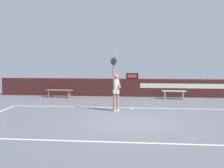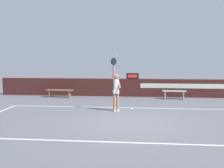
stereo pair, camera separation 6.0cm
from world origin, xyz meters
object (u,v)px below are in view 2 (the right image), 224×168
Objects in this scene: tennis_player at (116,89)px; tennis_ball at (117,55)px; speed_display at (133,76)px; courtside_bench_near at (60,91)px; courtside_bench_far at (174,93)px.

tennis_player is 1.59m from tennis_ball.
speed_display is 4.71m from courtside_bench_near.
tennis_ball is (0.03, -0.05, 1.59)m from tennis_player.
tennis_player is (-0.68, -4.65, -0.28)m from speed_display.
courtside_bench_near is 7.06m from courtside_bench_far.
speed_display is at bearing 10.14° from courtside_bench_near.
courtside_bench_far is at bearing 50.33° from tennis_ball.
speed_display is 0.31× the size of tennis_player.
tennis_player is 5.48m from courtside_bench_near.
speed_display is 10.91× the size of tennis_ball.
courtside_bench_far is at bearing -19.07° from speed_display.
speed_display is 0.45× the size of courtside_bench_near.
courtside_bench_far reaches higher than courtside_bench_near.
tennis_ball is at bearing -44.97° from courtside_bench_near.
tennis_ball is 5.94m from courtside_bench_near.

